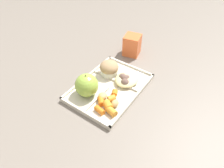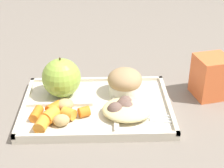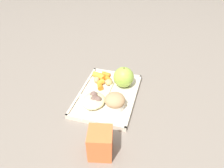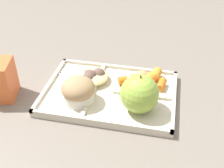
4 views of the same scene
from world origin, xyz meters
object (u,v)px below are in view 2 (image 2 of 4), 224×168
(green_apple, at_px, (61,78))
(plastic_fork, at_px, (145,117))
(bran_muffin, at_px, (125,82))
(milk_carton, at_px, (211,77))
(lunch_tray, at_px, (97,107))

(green_apple, bearing_deg, plastic_fork, -28.73)
(bran_muffin, distance_m, plastic_fork, 0.11)
(plastic_fork, distance_m, milk_carton, 0.19)
(plastic_fork, xyz_separation_m, milk_carton, (0.16, 0.10, 0.03))
(milk_carton, bearing_deg, green_apple, 168.57)
(green_apple, xyz_separation_m, plastic_fork, (0.17, -0.10, -0.04))
(green_apple, relative_size, bran_muffin, 1.18)
(plastic_fork, bearing_deg, lunch_tray, 153.62)
(bran_muffin, height_order, milk_carton, milk_carton)
(milk_carton, bearing_deg, plastic_fork, -159.61)
(green_apple, xyz_separation_m, milk_carton, (0.33, 0.01, -0.01))
(bran_muffin, distance_m, milk_carton, 0.19)
(lunch_tray, bearing_deg, bran_muffin, 36.79)
(lunch_tray, height_order, milk_carton, milk_carton)
(green_apple, distance_m, plastic_fork, 0.20)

